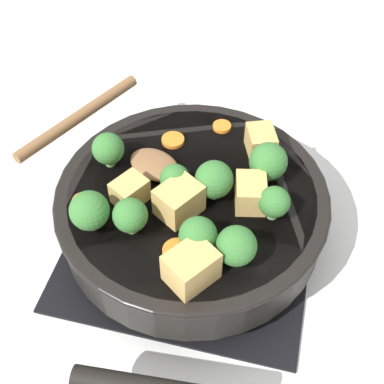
# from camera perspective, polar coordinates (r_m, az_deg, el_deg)

# --- Properties ---
(ground_plane) EXTENTS (2.40, 2.40, 0.00)m
(ground_plane) POSITION_cam_1_polar(r_m,az_deg,el_deg) (0.71, -0.00, -4.67)
(ground_plane) COLOR silver
(front_burner_grate) EXTENTS (0.31, 0.31, 0.03)m
(front_burner_grate) POSITION_cam_1_polar(r_m,az_deg,el_deg) (0.70, -0.00, -4.09)
(front_burner_grate) COLOR black
(front_burner_grate) RESTS_ON ground_plane
(skillet_pan) EXTENTS (0.33, 0.42, 0.06)m
(skillet_pan) POSITION_cam_1_polar(r_m,az_deg,el_deg) (0.66, -0.02, -1.66)
(skillet_pan) COLOR black
(skillet_pan) RESTS_ON front_burner_grate
(wooden_spoon) EXTENTS (0.22, 0.19, 0.02)m
(wooden_spoon) POSITION_cam_1_polar(r_m,az_deg,el_deg) (0.70, -8.52, 5.74)
(wooden_spoon) COLOR brown
(wooden_spoon) RESTS_ON skillet_pan
(tofu_cube_center_large) EXTENTS (0.05, 0.05, 0.03)m
(tofu_cube_center_large) POSITION_cam_1_polar(r_m,az_deg,el_deg) (0.63, -6.65, 0.07)
(tofu_cube_center_large) COLOR tan
(tofu_cube_center_large) RESTS_ON skillet_pan
(tofu_cube_near_handle) EXTENTS (0.06, 0.06, 0.04)m
(tofu_cube_near_handle) POSITION_cam_1_polar(r_m,az_deg,el_deg) (0.55, -0.09, -8.00)
(tofu_cube_near_handle) COLOR tan
(tofu_cube_near_handle) RESTS_ON skillet_pan
(tofu_cube_east_chunk) EXTENTS (0.06, 0.06, 0.04)m
(tofu_cube_east_chunk) POSITION_cam_1_polar(r_m,az_deg,el_deg) (0.61, -1.41, -0.90)
(tofu_cube_east_chunk) COLOR tan
(tofu_cube_east_chunk) RESTS_ON skillet_pan
(tofu_cube_west_chunk) EXTENTS (0.04, 0.05, 0.03)m
(tofu_cube_west_chunk) POSITION_cam_1_polar(r_m,az_deg,el_deg) (0.62, 6.22, -0.35)
(tofu_cube_west_chunk) COLOR tan
(tofu_cube_west_chunk) RESTS_ON skillet_pan
(tofu_cube_back_piece) EXTENTS (0.05, 0.05, 0.03)m
(tofu_cube_back_piece) POSITION_cam_1_polar(r_m,az_deg,el_deg) (0.68, 7.35, 5.37)
(tofu_cube_back_piece) COLOR tan
(tofu_cube_back_piece) RESTS_ON skillet_pan
(broccoli_floret_near_spoon) EXTENTS (0.04, 0.04, 0.05)m
(broccoli_floret_near_spoon) POSITION_cam_1_polar(r_m,az_deg,el_deg) (0.57, 0.65, -4.69)
(broccoli_floret_near_spoon) COLOR #709956
(broccoli_floret_near_spoon) RESTS_ON skillet_pan
(broccoli_floret_center_top) EXTENTS (0.04, 0.04, 0.04)m
(broccoli_floret_center_top) POSITION_cam_1_polar(r_m,az_deg,el_deg) (0.62, -1.83, 1.37)
(broccoli_floret_center_top) COLOR #709956
(broccoli_floret_center_top) RESTS_ON skillet_pan
(broccoli_floret_east_rim) EXTENTS (0.04, 0.04, 0.05)m
(broccoli_floret_east_rim) POSITION_cam_1_polar(r_m,az_deg,el_deg) (0.56, 4.75, -5.77)
(broccoli_floret_east_rim) COLOR #709956
(broccoli_floret_east_rim) RESTS_ON skillet_pan
(broccoli_floret_west_rim) EXTENTS (0.05, 0.05, 0.05)m
(broccoli_floret_west_rim) POSITION_cam_1_polar(r_m,az_deg,el_deg) (0.64, 8.14, 3.22)
(broccoli_floret_west_rim) COLOR #709956
(broccoli_floret_west_rim) RESTS_ON skillet_pan
(broccoli_floret_north_edge) EXTENTS (0.04, 0.04, 0.05)m
(broccoli_floret_north_edge) POSITION_cam_1_polar(r_m,az_deg,el_deg) (0.60, -10.88, -1.99)
(broccoli_floret_north_edge) COLOR #709956
(broccoli_floret_north_edge) RESTS_ON skillet_pan
(broccoli_floret_south_cluster) EXTENTS (0.04, 0.04, 0.05)m
(broccoli_floret_south_cluster) POSITION_cam_1_polar(r_m,az_deg,el_deg) (0.66, -8.94, 4.55)
(broccoli_floret_south_cluster) COLOR #709956
(broccoli_floret_south_cluster) RESTS_ON skillet_pan
(broccoli_floret_mid_floret) EXTENTS (0.05, 0.05, 0.05)m
(broccoli_floret_mid_floret) POSITION_cam_1_polar(r_m,az_deg,el_deg) (0.62, 2.45, 1.61)
(broccoli_floret_mid_floret) COLOR #709956
(broccoli_floret_mid_floret) RESTS_ON skillet_pan
(broccoli_floret_small_inner) EXTENTS (0.04, 0.04, 0.05)m
(broccoli_floret_small_inner) POSITION_cam_1_polar(r_m,az_deg,el_deg) (0.59, -6.61, -2.52)
(broccoli_floret_small_inner) COLOR #709956
(broccoli_floret_small_inner) RESTS_ON skillet_pan
(broccoli_floret_tall_stem) EXTENTS (0.04, 0.04, 0.04)m
(broccoli_floret_tall_stem) POSITION_cam_1_polar(r_m,az_deg,el_deg) (0.61, 8.77, -1.09)
(broccoli_floret_tall_stem) COLOR #709956
(broccoli_floret_tall_stem) RESTS_ON skillet_pan
(carrot_slice_orange_thin) EXTENTS (0.02, 0.02, 0.01)m
(carrot_slice_orange_thin) POSITION_cam_1_polar(r_m,az_deg,el_deg) (0.72, 3.21, 6.99)
(carrot_slice_orange_thin) COLOR orange
(carrot_slice_orange_thin) RESTS_ON skillet_pan
(carrot_slice_near_center) EXTENTS (0.02, 0.02, 0.01)m
(carrot_slice_near_center) POSITION_cam_1_polar(r_m,az_deg,el_deg) (0.64, -11.58, -0.95)
(carrot_slice_near_center) COLOR orange
(carrot_slice_near_center) RESTS_ON skillet_pan
(carrot_slice_edge_slice) EXTENTS (0.03, 0.03, 0.01)m
(carrot_slice_edge_slice) POSITION_cam_1_polar(r_m,az_deg,el_deg) (0.59, -1.59, -6.31)
(carrot_slice_edge_slice) COLOR orange
(carrot_slice_edge_slice) RESTS_ON skillet_pan
(carrot_slice_under_broccoli) EXTENTS (0.03, 0.03, 0.01)m
(carrot_slice_under_broccoli) POSITION_cam_1_polar(r_m,az_deg,el_deg) (0.70, -2.05, 5.55)
(carrot_slice_under_broccoli) COLOR orange
(carrot_slice_under_broccoli) RESTS_ON skillet_pan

